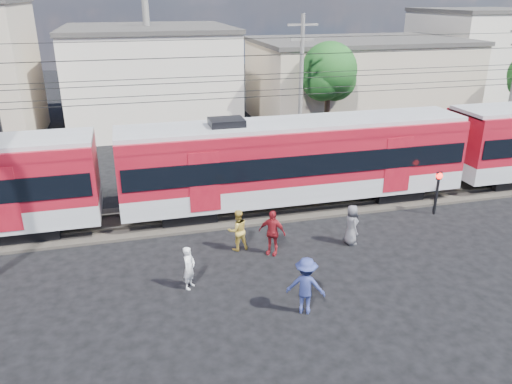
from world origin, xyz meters
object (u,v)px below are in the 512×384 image
Objects in this scene: pedestrian_a at (189,268)px; crossing_signal at (438,185)px; pedestrian_c at (306,286)px; commuter_train at (299,158)px.

pedestrian_a is 12.27m from crossing_signal.
pedestrian_c is 10.17m from crossing_signal.
crossing_signal is at bearing -23.43° from commuter_train.
commuter_train is 6.39m from crossing_signal.
pedestrian_c is (-2.62, -8.21, -1.44)m from commuter_train.
pedestrian_a is 0.81× the size of pedestrian_c.
crossing_signal reaches higher than pedestrian_c.
pedestrian_c is at bearing -145.90° from crossing_signal.
pedestrian_c is at bearing -107.72° from commuter_train.
commuter_train reaches higher than pedestrian_c.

